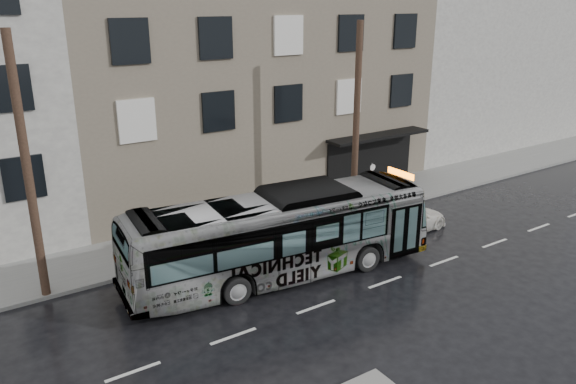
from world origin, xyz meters
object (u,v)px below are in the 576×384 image
object	(u,v)px
sign_post	(371,187)
utility_pole_rear	(27,171)
white_sedan	(408,220)
bus	(280,235)
utility_pole_front	(356,123)

from	to	relation	value
sign_post	utility_pole_rear	bearing A→B (deg)	180.00
white_sedan	utility_pole_rear	bearing A→B (deg)	73.81
utility_pole_rear	sign_post	distance (m)	15.46
utility_pole_rear	white_sedan	world-z (taller)	utility_pole_rear
utility_pole_rear	bus	bearing A→B (deg)	-21.98
utility_pole_rear	bus	distance (m)	8.91
utility_pole_rear	white_sedan	bearing A→B (deg)	-10.56
sign_post	bus	distance (m)	7.97
utility_pole_rear	sign_post	world-z (taller)	utility_pole_rear
sign_post	white_sedan	bearing A→B (deg)	-94.27
bus	white_sedan	bearing A→B (deg)	-80.93
utility_pole_front	utility_pole_rear	world-z (taller)	same
utility_pole_rear	white_sedan	size ratio (longest dim) A/B	2.19
utility_pole_front	utility_pole_rear	distance (m)	14.00
sign_post	bus	world-z (taller)	bus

